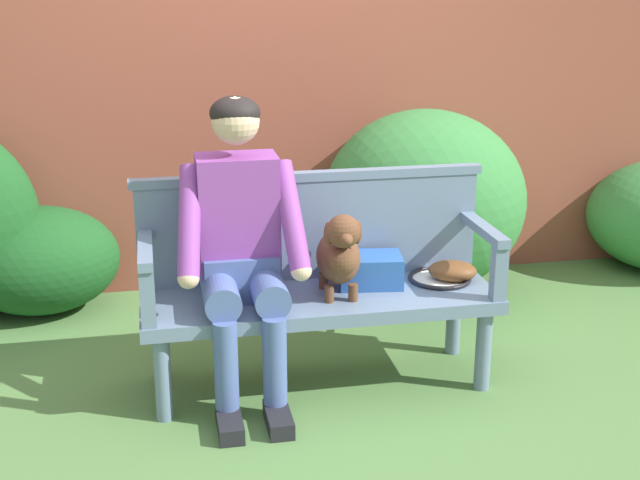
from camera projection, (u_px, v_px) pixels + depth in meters
name	position (u px, v px, depth m)	size (l,w,h in m)	color
ground_plane	(320.00, 383.00, 3.88)	(40.00, 40.00, 0.00)	#4C753D
brick_garden_fence	(269.00, 63.00, 4.89)	(8.00, 0.30, 2.56)	brown
hedge_bush_far_left	(39.00, 260.00, 4.61)	(0.85, 0.71, 0.58)	#194C1E
hedge_bush_far_right	(424.00, 201.00, 4.88)	(1.16, 1.09, 1.05)	#337538
garden_bench	(320.00, 307.00, 3.77)	(1.56, 0.50, 0.43)	slate
bench_backrest	(310.00, 225.00, 3.88)	(1.60, 0.06, 0.50)	slate
bench_armrest_left_end	(146.00, 269.00, 3.47)	(0.06, 0.50, 0.28)	slate
bench_armrest_right_end	(489.00, 246.00, 3.74)	(0.06, 0.50, 0.28)	slate
person_seated	(241.00, 240.00, 3.59)	(0.56, 0.65, 1.30)	black
dog_on_bench	(339.00, 254.00, 3.66)	(0.20, 0.40, 0.40)	brown
tennis_racket	(439.00, 276.00, 3.94)	(0.35, 0.58, 0.03)	black
baseball_glove	(452.00, 271.00, 3.90)	(0.22, 0.17, 0.09)	brown
sports_bag	(370.00, 270.00, 3.84)	(0.28, 0.20, 0.14)	#2856A3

